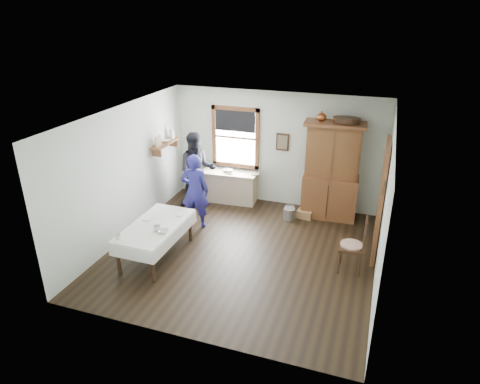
# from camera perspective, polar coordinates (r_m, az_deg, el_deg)

# --- Properties ---
(room) EXTENTS (5.01, 5.01, 2.70)m
(room) POSITION_cam_1_polar(r_m,az_deg,el_deg) (7.84, 0.28, 0.41)
(room) COLOR black
(room) RESTS_ON ground
(window) EXTENTS (1.18, 0.07, 1.48)m
(window) POSITION_cam_1_polar(r_m,az_deg,el_deg) (10.26, -0.60, 7.73)
(window) COLOR white
(window) RESTS_ON room
(doorway) EXTENTS (0.09, 1.14, 2.22)m
(doorway) POSITION_cam_1_polar(r_m,az_deg,el_deg) (8.35, 18.41, -0.77)
(doorway) COLOR #463F32
(doorway) RESTS_ON room
(wall_shelf) EXTENTS (0.24, 1.00, 0.44)m
(wall_shelf) POSITION_cam_1_polar(r_m,az_deg,el_deg) (10.01, -9.87, 6.60)
(wall_shelf) COLOR brown
(wall_shelf) RESTS_ON room
(framed_picture) EXTENTS (0.30, 0.04, 0.40)m
(framed_picture) POSITION_cam_1_polar(r_m,az_deg,el_deg) (9.97, 5.68, 6.63)
(framed_picture) COLOR #382313
(framed_picture) RESTS_ON room
(rug_beater) EXTENTS (0.01, 0.27, 0.27)m
(rug_beater) POSITION_cam_1_polar(r_m,az_deg,el_deg) (7.63, 18.75, 1.43)
(rug_beater) COLOR black
(rug_beater) RESTS_ON room
(work_counter) EXTENTS (1.36, 0.59, 0.76)m
(work_counter) POSITION_cam_1_polar(r_m,az_deg,el_deg) (10.44, -1.41, 0.71)
(work_counter) COLOR tan
(work_counter) RESTS_ON room
(china_hutch) EXTENTS (1.33, 0.70, 2.20)m
(china_hutch) POSITION_cam_1_polar(r_m,az_deg,el_deg) (9.60, 12.08, 2.71)
(china_hutch) COLOR brown
(china_hutch) RESTS_ON room
(dining_table) EXTENTS (0.92, 1.73, 0.69)m
(dining_table) POSITION_cam_1_polar(r_m,az_deg,el_deg) (8.31, -11.08, -6.39)
(dining_table) COLOR white
(dining_table) RESTS_ON room
(spindle_chair) EXTENTS (0.52, 0.52, 1.08)m
(spindle_chair) POSITION_cam_1_polar(r_m,az_deg,el_deg) (7.92, 14.73, -6.76)
(spindle_chair) COLOR #382313
(spindle_chair) RESTS_ON room
(pail) EXTENTS (0.25, 0.25, 0.27)m
(pail) POSITION_cam_1_polar(r_m,az_deg,el_deg) (9.70, 6.57, -2.92)
(pail) COLOR #A5A8AD
(pail) RESTS_ON room
(wicker_basket) EXTENTS (0.35, 0.27, 0.19)m
(wicker_basket) POSITION_cam_1_polar(r_m,az_deg,el_deg) (9.83, 8.66, -2.91)
(wicker_basket) COLOR olive
(wicker_basket) RESTS_ON room
(woman_blue) EXTENTS (0.61, 0.46, 1.53)m
(woman_blue) POSITION_cam_1_polar(r_m,az_deg,el_deg) (9.15, -6.02, -0.22)
(woman_blue) COLOR navy
(woman_blue) RESTS_ON room
(figure_dark) EXTENTS (1.00, 0.91, 1.67)m
(figure_dark) POSITION_cam_1_polar(r_m,az_deg,el_deg) (10.09, -5.73, 2.55)
(figure_dark) COLOR black
(figure_dark) RESTS_ON room
(table_cup_a) EXTENTS (0.13, 0.13, 0.10)m
(table_cup_a) POSITION_cam_1_polar(r_m,az_deg,el_deg) (7.91, -10.99, -4.74)
(table_cup_a) COLOR silver
(table_cup_a) RESTS_ON dining_table
(table_cup_b) EXTENTS (0.11, 0.11, 0.09)m
(table_cup_b) POSITION_cam_1_polar(r_m,az_deg,el_deg) (7.79, -15.95, -5.76)
(table_cup_b) COLOR silver
(table_cup_b) RESTS_ON dining_table
(table_bowl) EXTENTS (0.24, 0.24, 0.05)m
(table_bowl) POSITION_cam_1_polar(r_m,az_deg,el_deg) (7.84, -10.18, -5.16)
(table_bowl) COLOR silver
(table_bowl) RESTS_ON dining_table
(counter_book) EXTENTS (0.19, 0.23, 0.02)m
(counter_book) POSITION_cam_1_polar(r_m,az_deg,el_deg) (10.20, 1.54, 2.54)
(counter_book) COLOR #6D6048
(counter_book) RESTS_ON work_counter
(counter_bowl) EXTENTS (0.26, 0.26, 0.06)m
(counter_bowl) POSITION_cam_1_polar(r_m,az_deg,el_deg) (10.32, -1.77, 2.90)
(counter_bowl) COLOR silver
(counter_bowl) RESTS_ON work_counter
(shelf_bowl) EXTENTS (0.22, 0.22, 0.05)m
(shelf_bowl) POSITION_cam_1_polar(r_m,az_deg,el_deg) (10.01, -9.85, 6.76)
(shelf_bowl) COLOR silver
(shelf_bowl) RESTS_ON wall_shelf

